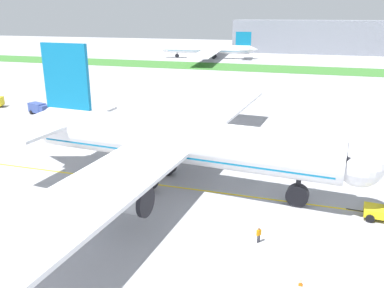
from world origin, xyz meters
TOP-DOWN VIEW (x-y plane):
  - ground_plane at (0.00, 0.00)m, footprint 600.00×600.00m
  - apron_taxi_line at (0.00, 1.36)m, footprint 280.00×0.36m
  - grass_median_strip at (0.00, 123.06)m, footprint 320.00×24.00m
  - airliner_foreground at (3.88, 1.93)m, footprint 49.24×77.14m
  - ground_crew_wingwalker_port at (16.34, -8.64)m, footprint 0.46×0.49m
  - traffic_cone_port_wing at (20.63, -14.09)m, footprint 0.36×0.36m
  - service_truck_baggage_loader at (-37.95, 29.28)m, footprint 5.72×3.66m
  - parked_airliner_far_left at (-31.21, 153.29)m, footprint 48.82×79.79m
  - terminal_building at (37.48, 198.71)m, footprint 129.10×20.00m

SIDE VIEW (x-z plane):
  - ground_plane at x=0.00m, z-range 0.00..0.00m
  - apron_taxi_line at x=0.00m, z-range 0.00..0.01m
  - grass_median_strip at x=0.00m, z-range 0.00..0.10m
  - traffic_cone_port_wing at x=20.63m, z-range -0.01..0.57m
  - ground_crew_wingwalker_port at x=16.34m, z-range 0.18..1.83m
  - service_truck_baggage_loader at x=-37.95m, z-range 0.16..2.66m
  - parked_airliner_far_left at x=-31.21m, z-range -2.10..10.99m
  - airliner_foreground at x=3.88m, z-range -2.86..14.94m
  - terminal_building at x=37.48m, z-range 0.00..18.00m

